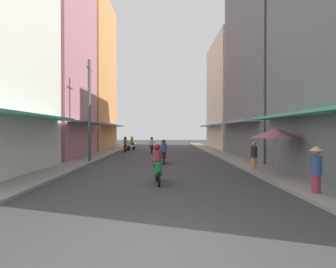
% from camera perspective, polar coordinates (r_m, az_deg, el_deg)
% --- Properties ---
extents(ground_plane, '(92.98, 92.98, 0.00)m').
position_cam_1_polar(ground_plane, '(22.18, -1.34, -4.89)').
color(ground_plane, '#38383A').
extents(sidewalk_left, '(1.73, 50.26, 0.12)m').
position_cam_1_polar(sidewalk_left, '(22.85, -14.89, -4.60)').
color(sidewalk_left, gray).
rests_on(sidewalk_left, ground).
extents(sidewalk_right, '(1.73, 50.26, 0.12)m').
position_cam_1_polar(sidewalk_right, '(22.76, 12.26, -4.61)').
color(sidewalk_right, gray).
rests_on(sidewalk_right, ground).
extents(building_left_mid, '(7.05, 8.77, 14.70)m').
position_cam_1_polar(building_left_mid, '(25.05, -23.42, 12.58)').
color(building_left_mid, '#B7727F').
rests_on(building_left_mid, ground).
extents(building_left_far, '(7.05, 10.44, 17.54)m').
position_cam_1_polar(building_left_far, '(34.94, -16.75, 11.51)').
color(building_left_far, '#D88C4C').
rests_on(building_left_far, ground).
extents(building_right_mid, '(7.05, 10.90, 15.37)m').
position_cam_1_polar(building_right_mid, '(24.68, 21.20, 13.56)').
color(building_right_mid, slate).
rests_on(building_right_mid, ground).
extents(building_right_far, '(7.05, 10.97, 12.97)m').
position_cam_1_polar(building_right_far, '(35.57, 13.95, 7.60)').
color(building_right_far, silver).
rests_on(building_right_far, ground).
extents(motorbike_black, '(0.55, 1.81, 1.58)m').
position_cam_1_polar(motorbike_black, '(27.08, -3.30, -2.42)').
color(motorbike_black, black).
rests_on(motorbike_black, ground).
extents(motorbike_green, '(0.55, 1.81, 1.58)m').
position_cam_1_polar(motorbike_green, '(11.42, -2.13, -6.48)').
color(motorbike_green, black).
rests_on(motorbike_green, ground).
extents(motorbike_red, '(0.55, 1.81, 1.58)m').
position_cam_1_polar(motorbike_red, '(28.61, -8.59, -2.26)').
color(motorbike_red, black).
rests_on(motorbike_red, ground).
extents(motorbike_maroon, '(0.55, 1.81, 1.58)m').
position_cam_1_polar(motorbike_maroon, '(18.40, -0.85, -3.81)').
color(motorbike_maroon, black).
rests_on(motorbike_maroon, ground).
extents(motorbike_white, '(0.77, 1.73, 1.58)m').
position_cam_1_polar(motorbike_white, '(31.40, -7.44, -2.01)').
color(motorbike_white, black).
rests_on(motorbike_white, ground).
extents(pedestrian_foreground, '(0.44, 0.44, 1.63)m').
position_cam_1_polar(pedestrian_foreground, '(10.30, 27.77, -6.10)').
color(pedestrian_foreground, '#99333F').
rests_on(pedestrian_foreground, ground).
extents(pedestrian_far, '(0.34, 0.34, 1.54)m').
position_cam_1_polar(pedestrian_far, '(15.89, 16.98, -4.31)').
color(pedestrian_far, '#BF8C3F').
rests_on(pedestrian_far, ground).
extents(vendor_umbrella, '(2.19, 2.19, 2.25)m').
position_cam_1_polar(vendor_umbrella, '(13.57, 20.88, 0.18)').
color(vendor_umbrella, '#99999E').
rests_on(vendor_umbrella, ground).
extents(utility_pole, '(0.20, 1.20, 6.83)m').
position_cam_1_polar(utility_pole, '(19.36, -15.60, 4.65)').
color(utility_pole, '#4C4C4F').
rests_on(utility_pole, ground).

